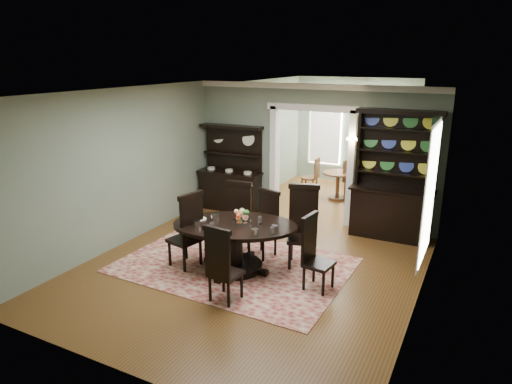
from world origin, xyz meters
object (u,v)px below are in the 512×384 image
Objects in this scene: dining_table at (235,238)px; sideboard at (231,181)px; parlor_table at (338,182)px; welsh_dresser at (393,193)px.

sideboard reaches higher than dining_table.
dining_table is at bearing -93.98° from parlor_table.
welsh_dresser is (3.78, -0.04, 0.23)m from sideboard.
welsh_dresser is 3.32× the size of parlor_table.
dining_table is 3.31m from sideboard.
sideboard is (-1.72, 2.82, 0.12)m from dining_table.
parlor_table is at bearing 40.44° from sideboard.
sideboard reaches higher than parlor_table.
welsh_dresser reaches higher than dining_table.
welsh_dresser reaches higher than sideboard.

